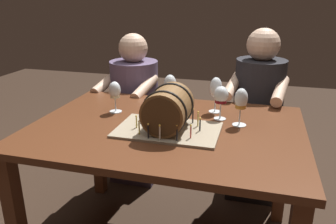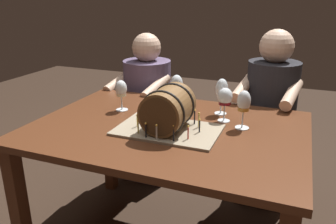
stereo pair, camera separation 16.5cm
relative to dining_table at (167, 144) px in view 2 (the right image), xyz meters
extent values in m
cube|color=#562D19|center=(0.00, 0.00, 0.09)|extent=(1.38, 0.99, 0.03)
cube|color=#562D19|center=(-0.63, -0.44, -0.29)|extent=(0.07, 0.07, 0.72)
cube|color=#562D19|center=(-0.63, 0.44, -0.29)|extent=(0.07, 0.07, 0.72)
cube|color=#562D19|center=(0.63, 0.44, -0.29)|extent=(0.07, 0.07, 0.72)
cube|color=gray|center=(0.03, -0.06, 0.11)|extent=(0.51, 0.32, 0.01)
cylinder|color=brown|center=(0.03, -0.06, 0.22)|extent=(0.21, 0.25, 0.21)
cylinder|color=#46301B|center=(0.03, -0.19, 0.22)|extent=(0.18, 0.00, 0.18)
cylinder|color=#46301B|center=(0.03, 0.07, 0.22)|extent=(0.18, 0.00, 0.18)
torus|color=black|center=(0.03, -0.13, 0.22)|extent=(0.23, 0.01, 0.23)
torus|color=black|center=(0.03, 0.01, 0.22)|extent=(0.23, 0.01, 0.23)
cylinder|color=black|center=(0.18, -0.05, 0.15)|extent=(0.01, 0.01, 0.06)
sphere|color=#F9C64C|center=(0.18, -0.05, 0.18)|extent=(0.01, 0.01, 0.01)
cylinder|color=#EAD666|center=(0.16, 0.01, 0.15)|extent=(0.01, 0.01, 0.07)
sphere|color=#F9C64C|center=(0.16, 0.01, 0.19)|extent=(0.01, 0.01, 0.01)
cylinder|color=black|center=(0.13, 0.05, 0.15)|extent=(0.01, 0.01, 0.07)
sphere|color=#F9C64C|center=(0.13, 0.05, 0.19)|extent=(0.01, 0.01, 0.01)
cylinder|color=#EAD666|center=(0.06, 0.08, 0.15)|extent=(0.01, 0.01, 0.07)
sphere|color=#F9C64C|center=(0.06, 0.08, 0.19)|extent=(0.01, 0.01, 0.01)
cylinder|color=black|center=(-0.02, 0.08, 0.14)|extent=(0.01, 0.01, 0.06)
sphere|color=#F9C64C|center=(-0.02, 0.08, 0.18)|extent=(0.01, 0.01, 0.01)
cylinder|color=black|center=(-0.10, 0.03, 0.15)|extent=(0.01, 0.01, 0.06)
sphere|color=#F9C64C|center=(-0.10, 0.03, 0.19)|extent=(0.01, 0.01, 0.01)
cylinder|color=black|center=(-0.12, -0.02, 0.15)|extent=(0.01, 0.01, 0.07)
sphere|color=#F9C64C|center=(-0.12, -0.02, 0.19)|extent=(0.01, 0.01, 0.01)
cylinder|color=#EAD666|center=(-0.13, -0.09, 0.14)|extent=(0.01, 0.01, 0.06)
sphere|color=#F9C64C|center=(-0.13, -0.09, 0.18)|extent=(0.01, 0.01, 0.01)
cylinder|color=#EAD666|center=(-0.09, -0.16, 0.15)|extent=(0.01, 0.01, 0.06)
sphere|color=#F9C64C|center=(-0.09, -0.16, 0.18)|extent=(0.01, 0.01, 0.01)
cylinder|color=black|center=(-0.03, -0.20, 0.15)|extent=(0.01, 0.01, 0.06)
sphere|color=#F9C64C|center=(-0.03, -0.20, 0.19)|extent=(0.01, 0.01, 0.01)
cylinder|color=silver|center=(0.03, -0.21, 0.15)|extent=(0.01, 0.01, 0.07)
sphere|color=#F9C64C|center=(0.03, -0.21, 0.19)|extent=(0.01, 0.01, 0.01)
cylinder|color=black|center=(0.10, -0.19, 0.15)|extent=(0.01, 0.01, 0.07)
sphere|color=#F9C64C|center=(0.10, -0.19, 0.19)|extent=(0.01, 0.01, 0.01)
cylinder|color=#D64C47|center=(0.16, -0.14, 0.14)|extent=(0.01, 0.01, 0.06)
sphere|color=#F9C64C|center=(0.16, -0.14, 0.18)|extent=(0.01, 0.01, 0.01)
cylinder|color=white|center=(0.21, 0.28, 0.11)|extent=(0.07, 0.07, 0.00)
cylinder|color=white|center=(0.21, 0.28, 0.15)|extent=(0.01, 0.01, 0.08)
ellipsoid|color=white|center=(0.21, 0.28, 0.25)|extent=(0.07, 0.07, 0.12)
cylinder|color=white|center=(-0.34, 0.13, 0.11)|extent=(0.07, 0.07, 0.00)
cylinder|color=white|center=(-0.34, 0.13, 0.15)|extent=(0.01, 0.01, 0.08)
ellipsoid|color=white|center=(-0.34, 0.13, 0.24)|extent=(0.07, 0.07, 0.10)
cylinder|color=beige|center=(-0.34, 0.13, 0.21)|extent=(0.06, 0.06, 0.03)
cylinder|color=white|center=(-0.06, 0.29, 0.11)|extent=(0.07, 0.07, 0.00)
cylinder|color=white|center=(-0.06, 0.29, 0.15)|extent=(0.01, 0.01, 0.08)
ellipsoid|color=white|center=(-0.06, 0.29, 0.25)|extent=(0.08, 0.08, 0.12)
cylinder|color=pink|center=(-0.06, 0.29, 0.21)|extent=(0.06, 0.06, 0.04)
cylinder|color=white|center=(0.36, 0.11, 0.11)|extent=(0.07, 0.07, 0.00)
cylinder|color=white|center=(0.36, 0.11, 0.15)|extent=(0.01, 0.01, 0.09)
ellipsoid|color=white|center=(0.36, 0.11, 0.25)|extent=(0.07, 0.07, 0.11)
cylinder|color=#C6842D|center=(0.36, 0.11, 0.22)|extent=(0.06, 0.06, 0.04)
cylinder|color=white|center=(0.25, 0.18, 0.11)|extent=(0.07, 0.07, 0.00)
cylinder|color=white|center=(0.25, 0.18, 0.15)|extent=(0.01, 0.01, 0.09)
ellipsoid|color=white|center=(0.25, 0.18, 0.24)|extent=(0.08, 0.08, 0.09)
cylinder|color=maroon|center=(0.25, 0.18, 0.21)|extent=(0.06, 0.06, 0.03)
cube|color=#372D40|center=(-0.45, 0.72, -0.43)|extent=(0.34, 0.32, 0.45)
cylinder|color=#5B4C6B|center=(-0.45, 0.72, 0.04)|extent=(0.40, 0.40, 0.49)
sphere|color=beige|center=(-0.45, 0.72, 0.38)|extent=(0.21, 0.21, 0.21)
cylinder|color=beige|center=(-0.31, 0.57, 0.14)|extent=(0.11, 0.31, 0.14)
cylinder|color=beige|center=(-0.62, 0.61, 0.14)|extent=(0.11, 0.31, 0.14)
cube|color=black|center=(0.45, 0.72, -0.43)|extent=(0.34, 0.32, 0.45)
cylinder|color=#232328|center=(0.45, 0.72, 0.07)|extent=(0.38, 0.38, 0.55)
sphere|color=beige|center=(0.45, 0.72, 0.44)|extent=(0.21, 0.21, 0.21)
cylinder|color=beige|center=(0.57, 0.57, 0.18)|extent=(0.12, 0.32, 0.14)
cylinder|color=beige|center=(0.28, 0.62, 0.18)|extent=(0.12, 0.32, 0.14)
camera|label=1|loc=(0.44, -1.56, 0.75)|focal=36.20mm
camera|label=2|loc=(0.60, -1.51, 0.75)|focal=36.20mm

